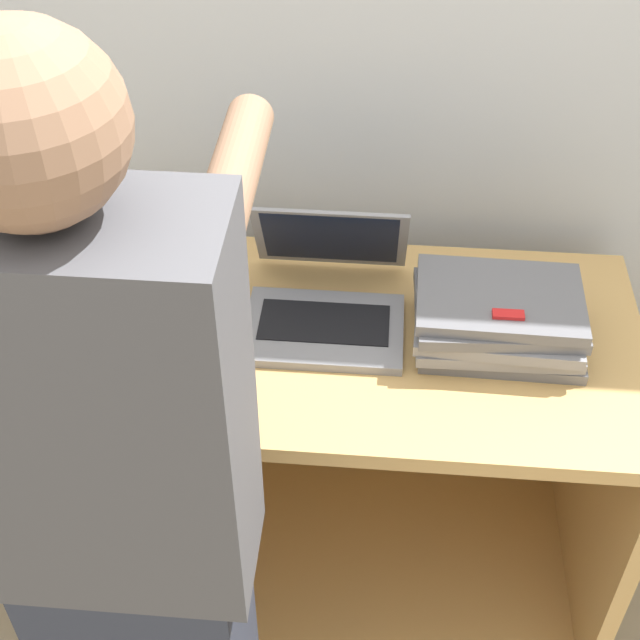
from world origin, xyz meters
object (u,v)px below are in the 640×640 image
laptop_stack_right (498,319)px  person (128,539)px  laptop_stack_left (153,310)px  laptop_open (326,298)px

laptop_stack_right → person: person is taller
laptop_stack_left → laptop_stack_right: laptop_stack_right is taller
laptop_stack_right → person: (-0.61, -0.57, 0.00)m
laptop_open → laptop_stack_left: laptop_open is taller
person → laptop_stack_left: bearing=99.5°
laptop_open → person: bearing=-112.6°
laptop_open → laptop_stack_right: 0.35m
laptop_stack_right → person: 0.83m
laptop_open → laptop_stack_left: bearing=-171.3°
laptop_open → laptop_stack_left: 0.36m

